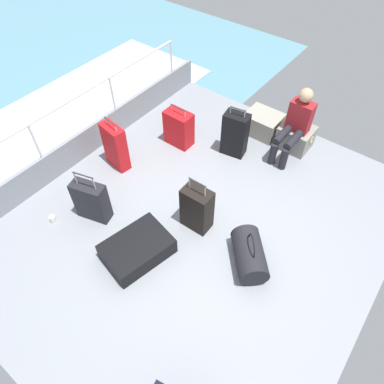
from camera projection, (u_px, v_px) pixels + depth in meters
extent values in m
cube|color=gray|center=(199.00, 224.00, 4.69)|extent=(4.40, 5.20, 0.06)
cube|color=gray|center=(85.00, 143.00, 5.36)|extent=(0.06, 5.20, 0.45)
cylinder|color=silver|center=(41.00, 155.00, 4.80)|extent=(0.04, 0.04, 1.00)
cylinder|color=silver|center=(115.00, 106.00, 5.52)|extent=(0.04, 0.04, 1.00)
cylinder|color=silver|center=(172.00, 69.00, 6.24)|extent=(0.04, 0.04, 1.00)
cylinder|color=silver|center=(71.00, 100.00, 4.78)|extent=(0.04, 4.16, 0.04)
cube|color=white|center=(38.00, 135.00, 6.36)|extent=(2.40, 7.28, 0.01)
cube|color=gray|center=(263.00, 123.00, 5.76)|extent=(0.56, 0.46, 0.34)
torus|color=tan|center=(248.00, 113.00, 5.83)|extent=(0.02, 0.12, 0.12)
torus|color=tan|center=(279.00, 127.00, 5.59)|extent=(0.02, 0.12, 0.12)
cube|color=gray|center=(295.00, 137.00, 5.52)|extent=(0.49, 0.44, 0.36)
torus|color=tan|center=(282.00, 127.00, 5.57)|extent=(0.02, 0.12, 0.12)
torus|color=tan|center=(312.00, 140.00, 5.37)|extent=(0.02, 0.12, 0.12)
cube|color=maroon|center=(300.00, 116.00, 5.18)|extent=(0.34, 0.20, 0.48)
sphere|color=tan|center=(306.00, 95.00, 4.91)|extent=(0.20, 0.20, 0.20)
cylinder|color=black|center=(293.00, 140.00, 5.14)|extent=(0.12, 0.40, 0.12)
cylinder|color=black|center=(284.00, 159.00, 5.20)|extent=(0.11, 0.11, 0.36)
cylinder|color=black|center=(282.00, 135.00, 5.21)|extent=(0.12, 0.40, 0.12)
cylinder|color=black|center=(273.00, 154.00, 5.27)|extent=(0.11, 0.11, 0.36)
cube|color=black|center=(137.00, 249.00, 4.26)|extent=(0.72, 0.89, 0.24)
cube|color=green|center=(164.00, 230.00, 4.42)|extent=(0.05, 0.02, 0.08)
cube|color=black|center=(197.00, 209.00, 4.41)|extent=(0.38, 0.24, 0.64)
cylinder|color=#A5A8AD|center=(190.00, 183.00, 4.15)|extent=(0.02, 0.02, 0.17)
cylinder|color=#A5A8AD|center=(205.00, 191.00, 4.06)|extent=(0.02, 0.02, 0.17)
cylinder|color=#2D2D2D|center=(197.00, 182.00, 4.04)|extent=(0.24, 0.03, 0.02)
cube|color=white|center=(203.00, 196.00, 4.38)|extent=(0.05, 0.01, 0.08)
cube|color=red|center=(179.00, 128.00, 5.50)|extent=(0.43, 0.26, 0.57)
cylinder|color=#A5A8AD|center=(171.00, 107.00, 5.30)|extent=(0.02, 0.02, 0.09)
cylinder|color=#A5A8AD|center=(185.00, 114.00, 5.19)|extent=(0.02, 0.02, 0.09)
cylinder|color=#2D2D2D|center=(178.00, 108.00, 5.21)|extent=(0.28, 0.02, 0.02)
cube|color=white|center=(184.00, 119.00, 5.50)|extent=(0.05, 0.01, 0.08)
cube|color=black|center=(235.00, 134.00, 5.30)|extent=(0.40, 0.29, 0.71)
cylinder|color=#A5A8AD|center=(230.00, 110.00, 5.03)|extent=(0.02, 0.02, 0.10)
cylinder|color=#A5A8AD|center=(245.00, 114.00, 4.96)|extent=(0.02, 0.02, 0.10)
cylinder|color=#2D2D2D|center=(238.00, 109.00, 4.95)|extent=(0.24, 0.06, 0.02)
cube|color=green|center=(239.00, 120.00, 5.24)|extent=(0.05, 0.01, 0.08)
cube|color=black|center=(91.00, 201.00, 4.53)|extent=(0.47, 0.31, 0.59)
cylinder|color=#A5A8AD|center=(75.00, 178.00, 4.27)|extent=(0.02, 0.02, 0.19)
cylinder|color=#A5A8AD|center=(94.00, 184.00, 4.21)|extent=(0.02, 0.02, 0.19)
cylinder|color=#2D2D2D|center=(83.00, 175.00, 4.17)|extent=(0.27, 0.10, 0.02)
cube|color=green|center=(94.00, 188.00, 4.49)|extent=(0.05, 0.02, 0.08)
cube|color=red|center=(115.00, 147.00, 5.12)|extent=(0.42, 0.24, 0.71)
cylinder|color=#A5A8AD|center=(106.00, 120.00, 4.87)|extent=(0.02, 0.02, 0.09)
cylinder|color=#A5A8AD|center=(116.00, 128.00, 4.76)|extent=(0.02, 0.02, 0.09)
cylinder|color=#2D2D2D|center=(110.00, 121.00, 4.78)|extent=(0.26, 0.06, 0.02)
cube|color=white|center=(119.00, 137.00, 5.06)|extent=(0.05, 0.01, 0.08)
cylinder|color=black|center=(249.00, 255.00, 4.15)|extent=(0.68, 0.70, 0.35)
torus|color=black|center=(251.00, 246.00, 4.01)|extent=(0.21, 0.23, 0.29)
cylinder|color=white|center=(53.00, 219.00, 4.65)|extent=(0.08, 0.08, 0.10)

